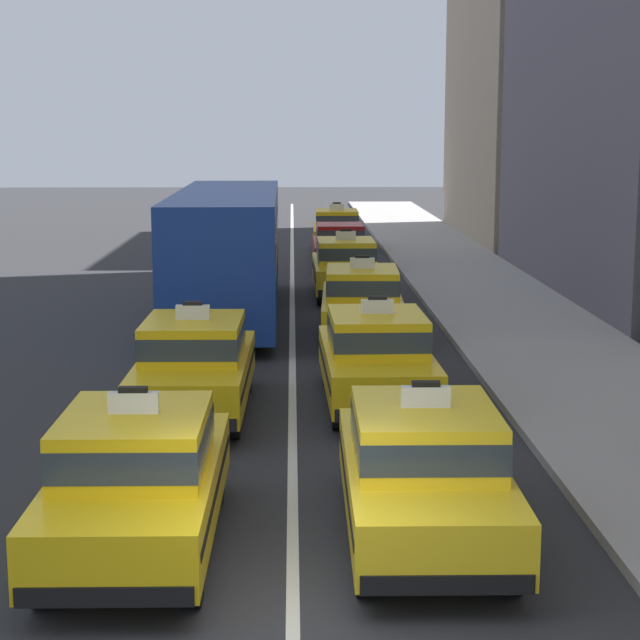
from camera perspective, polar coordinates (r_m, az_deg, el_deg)
The scene contains 12 objects.
ground_plane at distance 10.83m, azimuth -1.42°, elevation -16.34°, with size 160.00×160.00×0.00m, color #2B2B2D.
lane_stripe_left_right at distance 30.09m, azimuth -1.46°, elevation 0.83°, with size 0.14×80.00×0.01m, color silver.
sidewalk_curb at distance 25.76m, azimuth 11.10°, elevation -0.75°, with size 4.00×90.00×0.15m, color #9E9993.
taxi_left_nearest at distance 12.73m, azimuth -9.53°, elevation -8.10°, with size 1.85×4.57×1.96m.
taxi_left_second at distance 18.52m, azimuth -6.57°, elevation -2.29°, with size 1.89×4.59×1.96m.
bus_left_third at distance 27.95m, azimuth -4.83°, elevation 3.85°, with size 2.60×11.22×3.22m.
taxi_right_nearest at distance 12.88m, azimuth 5.42°, elevation -7.79°, with size 1.86×4.58×1.96m.
taxi_right_second at distance 19.00m, azimuth 2.96°, elevation -1.92°, with size 1.90×4.59×1.96m.
taxi_right_third at distance 24.96m, azimuth 2.20°, elevation 0.96°, with size 1.99×4.63×1.96m.
taxi_right_fourth at distance 31.34m, azimuth 1.34°, elevation 2.82°, with size 1.84×4.57×1.96m.
sedan_right_fifth at distance 37.26m, azimuth 1.04°, elevation 3.92°, with size 1.76×4.30×1.58m.
taxi_right_sixth at distance 42.57m, azimuth 0.87°, elevation 4.73°, with size 1.87×4.58×1.96m.
Camera 1 is at (0.01, -9.70, 4.81)m, focal length 61.28 mm.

